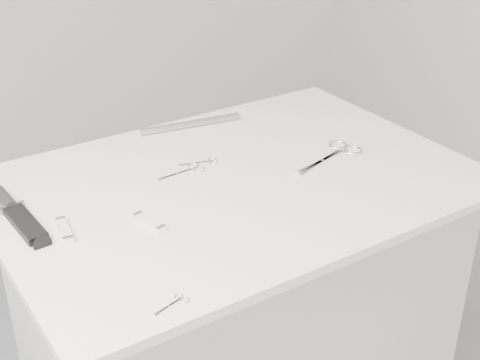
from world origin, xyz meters
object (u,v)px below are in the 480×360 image
large_shears (337,152)px  embroidery_scissors_a (188,170)px  pocket_knife_b (64,230)px  embroidery_scissors_b (205,162)px  tiny_scissors (175,303)px  pocket_knife_a (149,222)px  sheathed_knife (16,212)px  plinth (235,347)px  metal_rail (191,124)px

large_shears → embroidery_scissors_a: large_shears is taller
large_shears → pocket_knife_b: size_ratio=2.41×
large_shears → embroidery_scissors_b: (-0.28, 0.12, -0.00)m
large_shears → tiny_scissors: (-0.57, -0.28, -0.00)m
tiny_scissors → pocket_knife_a: 0.24m
large_shears → sheathed_knife: bearing=155.4°
large_shears → pocket_knife_a: size_ratio=2.52×
plinth → tiny_scissors: tiny_scissors is taller
sheathed_knife → embroidery_scissors_b: bearing=-93.2°
plinth → sheathed_knife: bearing=166.8°
large_shears → embroidery_scissors_a: 0.35m
pocket_knife_a → tiny_scissors: bearing=151.0°
embroidery_scissors_b → sheathed_knife: 0.42m
embroidery_scissors_b → metal_rail: 0.20m
large_shears → pocket_knife_b: (-0.64, 0.02, 0.00)m
metal_rail → large_shears: bearing=-56.4°
pocket_knife_a → embroidery_scissors_b: bearing=-64.3°
plinth → pocket_knife_a: bearing=-164.1°
embroidery_scissors_b → metal_rail: metal_rail is taller
plinth → embroidery_scissors_b: size_ratio=9.96×
plinth → tiny_scissors: bearing=-135.5°
embroidery_scissors_b → sheathed_knife: bearing=-164.1°
sheathed_knife → plinth: bearing=-106.4°
embroidery_scissors_b → metal_rail: bearing=85.2°
sheathed_knife → pocket_knife_b: sheathed_knife is taller
embroidery_scissors_a → embroidery_scissors_b: size_ratio=1.23×
tiny_scissors → pocket_knife_b: pocket_knife_b is taller
embroidery_scissors_a → tiny_scissors: (-0.24, -0.39, -0.00)m
plinth → sheathed_knife: size_ratio=3.93×
embroidery_scissors_a → sheathed_knife: bearing=174.0°
metal_rail → tiny_scissors: bearing=-121.5°
tiny_scissors → pocket_knife_a: bearing=58.2°
pocket_knife_a → metal_rail: bearing=-51.0°
plinth → embroidery_scissors_a: size_ratio=8.11×
pocket_knife_b → embroidery_scissors_b: bearing=-64.6°
plinth → embroidery_scissors_a: (-0.07, 0.09, 0.47)m
plinth → metal_rail: 0.56m
large_shears → embroidery_scissors_a: bearing=147.2°
sheathed_knife → large_shears: bearing=-103.2°
plinth → large_shears: large_shears is taller
sheathed_knife → pocket_knife_a: 0.26m
embroidery_scissors_b → pocket_knife_b: size_ratio=1.07×
pocket_knife_b → metal_rail: metal_rail is taller
embroidery_scissors_a → pocket_knife_a: 0.23m
large_shears → pocket_knife_a: (-0.50, -0.04, 0.00)m
pocket_knife_b → pocket_knife_a: bearing=-104.4°
large_shears → embroidery_scissors_b: bearing=141.5°
large_shears → sheathed_knife: 0.71m
embroidery_scissors_a → pocket_knife_b: bearing=-167.3°
sheathed_knife → pocket_knife_b: 0.12m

